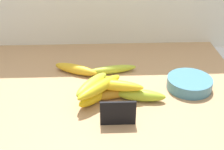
# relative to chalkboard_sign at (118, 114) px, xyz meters

# --- Properties ---
(counter_top) EXTENTS (1.10, 0.76, 0.03)m
(counter_top) POSITION_rel_chalkboard_sign_xyz_m (-0.06, 0.23, -0.05)
(counter_top) COLOR #A98158
(counter_top) RESTS_ON ground
(chalkboard_sign) EXTENTS (0.11, 0.02, 0.08)m
(chalkboard_sign) POSITION_rel_chalkboard_sign_xyz_m (0.00, 0.00, 0.00)
(chalkboard_sign) COLOR black
(chalkboard_sign) RESTS_ON counter_top
(fruit_bowl) EXTENTS (0.16, 0.16, 0.04)m
(fruit_bowl) POSITION_rel_chalkboard_sign_xyz_m (0.27, 0.20, -0.02)
(fruit_bowl) COLOR teal
(fruit_bowl) RESTS_ON counter_top
(banana_0) EXTENTS (0.18, 0.07, 0.04)m
(banana_0) POSITION_rel_chalkboard_sign_xyz_m (0.09, 0.13, -0.02)
(banana_0) COLOR #99B229
(banana_0) RESTS_ON counter_top
(banana_1) EXTENTS (0.16, 0.16, 0.03)m
(banana_1) POSITION_rel_chalkboard_sign_xyz_m (0.01, 0.20, -0.02)
(banana_1) COLOR yellow
(banana_1) RESTS_ON counter_top
(banana_2) EXTENTS (0.18, 0.12, 0.04)m
(banana_2) POSITION_rel_chalkboard_sign_xyz_m (-0.15, 0.32, -0.02)
(banana_2) COLOR gold
(banana_2) RESTS_ON counter_top
(banana_3) EXTENTS (0.18, 0.08, 0.04)m
(banana_3) POSITION_rel_chalkboard_sign_xyz_m (-0.01, 0.14, -0.02)
(banana_3) COLOR #B68021
(banana_3) RESTS_ON counter_top
(banana_4) EXTENTS (0.21, 0.07, 0.03)m
(banana_4) POSITION_rel_chalkboard_sign_xyz_m (-0.01, 0.32, -0.02)
(banana_4) COLOR #9FB12F
(banana_4) RESTS_ON counter_top
(banana_5) EXTENTS (0.14, 0.14, 0.04)m
(banana_5) POSITION_rel_chalkboard_sign_xyz_m (-0.07, 0.13, -0.02)
(banana_5) COLOR yellow
(banana_5) RESTS_ON counter_top
(banana_6) EXTENTS (0.13, 0.16, 0.04)m
(banana_6) POSITION_rel_chalkboard_sign_xyz_m (-0.08, 0.14, 0.02)
(banana_6) COLOR #9FB22E
(banana_6) RESTS_ON banana_5
(banana_7) EXTENTS (0.20, 0.08, 0.04)m
(banana_7) POSITION_rel_chalkboard_sign_xyz_m (-0.00, 0.14, 0.02)
(banana_7) COLOR yellow
(banana_7) RESTS_ON banana_3
(banana_8) EXTENTS (0.17, 0.17, 0.04)m
(banana_8) POSITION_rel_chalkboard_sign_xyz_m (-0.05, 0.12, 0.02)
(banana_8) COLOR gold
(banana_8) RESTS_ON banana_5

